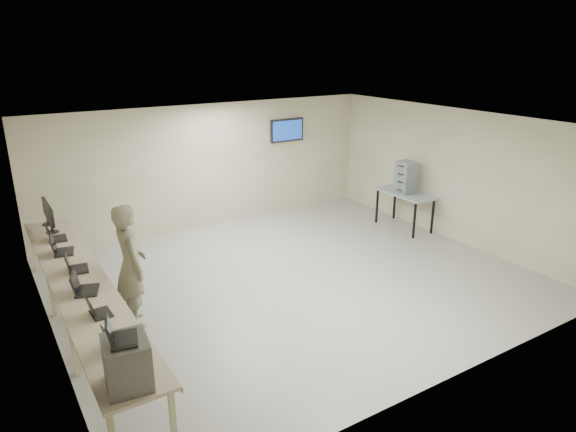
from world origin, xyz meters
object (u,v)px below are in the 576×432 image
soldier (131,266)px  side_table (405,196)px  workbench (81,285)px  equipment_box (127,363)px

soldier → side_table: 6.53m
workbench → soldier: soldier is taller
side_table → soldier: bearing=-171.9°
workbench → side_table: bearing=7.4°
soldier → equipment_box: bearing=164.4°
equipment_box → soldier: bearing=81.0°
side_table → workbench: bearing=-172.6°
workbench → side_table: size_ratio=4.26×
workbench → side_table: 7.25m
workbench → equipment_box: 2.72m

